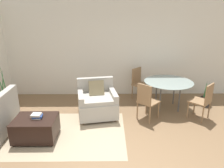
# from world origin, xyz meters

# --- Properties ---
(ground_plane) EXTENTS (20.00, 20.00, 0.00)m
(ground_plane) POSITION_xyz_m (0.00, 0.00, 0.00)
(ground_plane) COLOR brown
(wall_back) EXTENTS (12.00, 0.06, 2.75)m
(wall_back) POSITION_xyz_m (0.00, 3.26, 1.38)
(wall_back) COLOR white
(wall_back) RESTS_ON ground_plane
(area_rug) EXTENTS (2.40, 1.83, 0.01)m
(area_rug) POSITION_xyz_m (-1.11, 0.97, 0.00)
(area_rug) COLOR tan
(area_rug) RESTS_ON ground_plane
(armchair) EXTENTS (1.04, 1.01, 0.88)m
(armchair) POSITION_xyz_m (-0.53, 1.79, 0.36)
(armchair) COLOR #B2ADA3
(armchair) RESTS_ON ground_plane
(ottoman) EXTENTS (0.82, 0.65, 0.45)m
(ottoman) POSITION_xyz_m (-1.70, 0.78, 0.24)
(ottoman) COLOR black
(ottoman) RESTS_ON ground_plane
(book_stack) EXTENTS (0.22, 0.19, 0.09)m
(book_stack) POSITION_xyz_m (-1.66, 0.80, 0.49)
(book_stack) COLOR beige
(book_stack) RESTS_ON ottoman
(tv_remote_primary) EXTENTS (0.16, 0.14, 0.01)m
(tv_remote_primary) POSITION_xyz_m (-1.64, 0.90, 0.46)
(tv_remote_primary) COLOR #333338
(tv_remote_primary) RESTS_ON ottoman
(potted_plant) EXTENTS (0.40, 0.40, 1.37)m
(potted_plant) POSITION_xyz_m (-2.86, 1.96, 0.25)
(potted_plant) COLOR maroon
(potted_plant) RESTS_ON ground_plane
(dining_table) EXTENTS (1.24, 1.24, 0.73)m
(dining_table) POSITION_xyz_m (1.30, 2.22, 0.66)
(dining_table) COLOR #8C9E99
(dining_table) RESTS_ON ground_plane
(dining_chair_near_left) EXTENTS (0.59, 0.59, 0.90)m
(dining_chair_near_left) POSITION_xyz_m (0.63, 1.55, 0.52)
(dining_chair_near_left) COLOR #93704C
(dining_chair_near_left) RESTS_ON ground_plane
(dining_chair_near_right) EXTENTS (0.59, 0.59, 0.90)m
(dining_chair_near_right) POSITION_xyz_m (1.96, 1.55, 0.52)
(dining_chair_near_right) COLOR #93704C
(dining_chair_near_right) RESTS_ON ground_plane
(dining_chair_far_left) EXTENTS (0.59, 0.59, 0.90)m
(dining_chair_far_left) POSITION_xyz_m (0.63, 2.89, 0.52)
(dining_chair_far_left) COLOR #93704C
(dining_chair_far_left) RESTS_ON ground_plane
(potted_plant_small) EXTENTS (0.28, 0.28, 0.71)m
(potted_plant_small) POSITION_xyz_m (2.38, 2.34, 0.16)
(potted_plant_small) COLOR #333338
(potted_plant_small) RESTS_ON ground_plane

